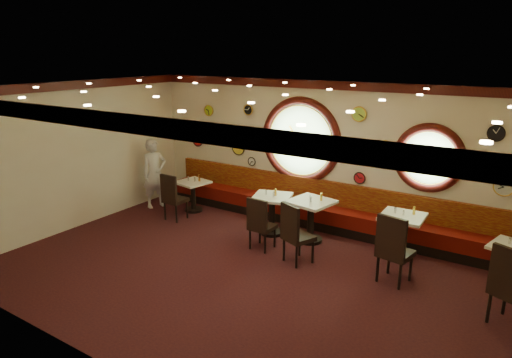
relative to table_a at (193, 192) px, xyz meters
The scene contains 50 objects.
floor 3.62m from the table_a, 33.67° to the right, with size 9.00×6.00×0.00m, color black.
ceiling 4.50m from the table_a, 33.67° to the right, with size 9.00×6.00×0.02m, color gold.
wall_back 3.35m from the table_a, 18.69° to the left, with size 9.00×0.02×3.20m, color beige.
wall_front 5.92m from the table_a, 59.10° to the right, with size 9.00×0.02×3.20m, color beige.
wall_left 2.74m from the table_a, 127.26° to the right, with size 0.02×6.00×3.20m, color beige.
molding_back 4.10m from the table_a, 17.83° to the left, with size 9.00×0.10×0.18m, color #3A0C0A.
molding_front 6.34m from the table_a, 58.84° to the right, with size 9.00×0.10×0.18m, color #3A0C0A.
molding_left 3.61m from the table_a, 126.34° to the right, with size 0.10×6.00×0.18m, color #3A0C0A.
banquette_base 3.10m from the table_a, 13.74° to the left, with size 8.00×0.55×0.20m, color black.
banquette_seat 3.08m from the table_a, 13.74° to the left, with size 8.00×0.55×0.30m, color #570B07.
banquette_back 3.15m from the table_a, 17.65° to the left, with size 8.00×0.10×0.55m, color #650A07.
porthole_left_glass 2.93m from the table_a, 22.85° to the left, with size 1.66×1.66×0.02m, color #7EB069.
porthole_left_frame 2.93m from the table_a, 22.54° to the left, with size 1.98×1.98×0.18m, color #3A0C0A.
porthole_left_ring 2.92m from the table_a, 21.92° to the left, with size 1.61×1.61×0.03m, color gold.
porthole_right_glass 5.45m from the table_a, 10.97° to the left, with size 1.10×1.10×0.02m, color #7EB069.
porthole_right_frame 5.44m from the table_a, 10.81° to the left, with size 1.38×1.38×0.18m, color #3A0C0A.
porthole_right_ring 5.44m from the table_a, 10.49° to the left, with size 1.09×1.09×0.03m, color gold.
wall_clock_0 2.12m from the table_a, 102.41° to the left, with size 0.26×0.26×0.03m, color #B3D52A.
wall_clock_1 1.63m from the table_a, 41.77° to the left, with size 0.20×0.20×0.03m, color white.
wall_clock_2 6.65m from the table_a, ahead, with size 0.28×0.28×0.03m, color black.
wall_clock_3 6.68m from the table_a, ahead, with size 0.34×0.34×0.03m, color silver.
wall_clock_4 2.41m from the table_a, 44.53° to the left, with size 0.24×0.24×0.03m, color black.
wall_clock_5 4.68m from the table_a, 12.61° to the left, with size 0.22×0.22×0.03m, color gold.
wall_clock_6 1.57m from the table_a, 122.31° to the left, with size 0.32×0.32×0.03m, color red.
wall_clock_7 4.02m from the table_a, 14.20° to the left, with size 0.24×0.24×0.03m, color red.
wall_clock_8 1.57m from the table_a, 54.73° to the left, with size 0.36×0.36×0.03m, color yellow.
wall_clock_9 4.38m from the table_a, 14.56° to the left, with size 0.30×0.30×0.03m, color #A6D743.
table_a is the anchor object (origin of this frame).
table_b 2.37m from the table_a, ahead, with size 0.98×0.98×0.86m.
table_c 3.24m from the table_a, ahead, with size 0.94×0.94×0.88m.
table_d 5.01m from the table_a, ahead, with size 0.80×0.80×0.85m.
chair_a 0.76m from the table_a, 88.23° to the right, with size 0.47×0.47×0.68m.
chair_b 2.79m from the table_a, 21.71° to the right, with size 0.46×0.46×0.67m.
chair_c 3.64m from the table_a, 18.96° to the right, with size 0.64×0.64×0.72m.
chair_d 5.27m from the table_a, 10.53° to the right, with size 0.59×0.59×0.76m.
chair_e 7.07m from the table_a, 10.92° to the right, with size 0.69×0.69×0.77m.
condiment_a_salt 0.36m from the table_a, behind, with size 0.04×0.04×0.10m, color silver.
condiment_b_salt 2.26m from the table_a, ahead, with size 0.03×0.03×0.09m, color silver.
condiment_c_salt 3.20m from the table_a, ahead, with size 0.03×0.03×0.09m, color silver.
condiment_d_salt 4.88m from the table_a, ahead, with size 0.04×0.04×0.11m, color #BCBCC1.
condiment_a_pepper 0.33m from the table_a, 31.14° to the left, with size 0.04×0.04×0.10m, color silver.
condiment_b_pepper 2.47m from the table_a, ahead, with size 0.04×0.04×0.11m, color silver.
condiment_c_pepper 3.30m from the table_a, ahead, with size 0.04×0.04×0.11m, color silver.
condiment_d_pepper 5.04m from the table_a, ahead, with size 0.03×0.03×0.09m, color silver.
condiment_a_bottle 0.40m from the table_a, 38.89° to the left, with size 0.05×0.05×0.17m, color #C8812F.
condiment_b_bottle 2.46m from the table_a, ahead, with size 0.05×0.05×0.15m, color gold.
condiment_c_bottle 3.43m from the table_a, ahead, with size 0.05×0.05×0.15m, color gold.
condiment_d_bottle 5.20m from the table_a, ahead, with size 0.05×0.05×0.16m, color gold.
condiment_e_salt 6.80m from the table_a, ahead, with size 0.04×0.04×0.10m, color silver.
waiter 1.11m from the table_a, 165.93° to the right, with size 0.63×0.41×1.72m, color white.
Camera 1 is at (4.08, -6.06, 3.82)m, focal length 32.00 mm.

